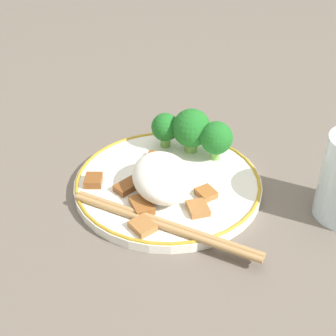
{
  "coord_description": "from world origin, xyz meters",
  "views": [
    {
      "loc": [
        0.49,
        -0.11,
        0.39
      ],
      "look_at": [
        0.0,
        0.0,
        0.03
      ],
      "focal_mm": 50.0,
      "sensor_mm": 36.0,
      "label": 1
    }
  ],
  "objects_px": {
    "broccoli_back_center": "(191,129)",
    "chopsticks": "(164,224)",
    "plate": "(168,183)",
    "broccoli_back_left": "(216,138)",
    "broccoli_back_right": "(165,128)"
  },
  "relations": [
    {
      "from": "broccoli_back_left",
      "to": "broccoli_back_center",
      "type": "height_order",
      "value": "broccoli_back_center"
    },
    {
      "from": "broccoli_back_left",
      "to": "broccoli_back_right",
      "type": "bearing_deg",
      "value": -127.7
    },
    {
      "from": "chopsticks",
      "to": "plate",
      "type": "bearing_deg",
      "value": 164.09
    },
    {
      "from": "plate",
      "to": "broccoli_back_center",
      "type": "bearing_deg",
      "value": 142.94
    },
    {
      "from": "plate",
      "to": "broccoli_back_right",
      "type": "xyz_separation_m",
      "value": [
        -0.09,
        0.02,
        0.04
      ]
    },
    {
      "from": "plate",
      "to": "chopsticks",
      "type": "distance_m",
      "value": 0.09
    },
    {
      "from": "broccoli_back_center",
      "to": "broccoli_back_left",
      "type": "bearing_deg",
      "value": 45.78
    },
    {
      "from": "broccoli_back_center",
      "to": "chopsticks",
      "type": "bearing_deg",
      "value": -25.78
    },
    {
      "from": "plate",
      "to": "broccoli_back_left",
      "type": "height_order",
      "value": "broccoli_back_left"
    },
    {
      "from": "broccoli_back_center",
      "to": "chopsticks",
      "type": "distance_m",
      "value": 0.17
    },
    {
      "from": "broccoli_back_center",
      "to": "chopsticks",
      "type": "height_order",
      "value": "broccoli_back_center"
    },
    {
      "from": "plate",
      "to": "broccoli_back_center",
      "type": "height_order",
      "value": "broccoli_back_center"
    },
    {
      "from": "plate",
      "to": "broccoli_back_left",
      "type": "relative_size",
      "value": 4.38
    },
    {
      "from": "plate",
      "to": "broccoli_back_left",
      "type": "distance_m",
      "value": 0.09
    },
    {
      "from": "broccoli_back_center",
      "to": "chopsticks",
      "type": "xyz_separation_m",
      "value": [
        0.15,
        -0.07,
        -0.03
      ]
    }
  ]
}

